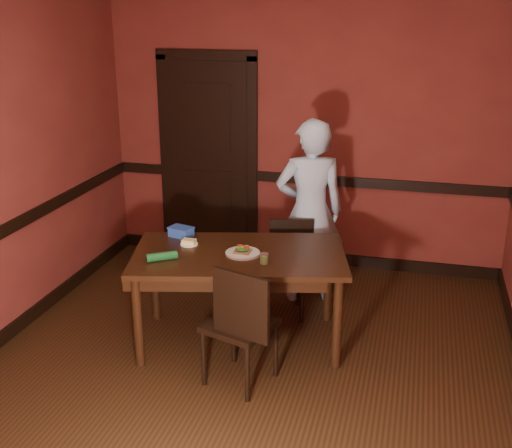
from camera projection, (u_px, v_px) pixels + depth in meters
The scene contains 16 objects.
floor at pixel (244, 373), 4.75m from camera, with size 4.00×4.50×0.01m, color black.
wall_back at pixel (304, 135), 6.36m from camera, with size 4.00×0.02×2.70m, color maroon.
wall_front at pixel (70, 379), 2.25m from camera, with size 4.00×0.02×2.70m, color maroon.
dado_back at pixel (303, 179), 6.50m from camera, with size 4.00×0.03×0.10m, color black.
baseboard_back at pixel (301, 256), 6.77m from camera, with size 4.00×0.03×0.12m, color black.
baseboard_left at pixel (9, 333), 5.20m from camera, with size 0.03×4.50×0.12m, color black.
door at pixel (208, 155), 6.66m from camera, with size 1.05×0.07×2.20m.
dining_table at pixel (239, 298), 5.08m from camera, with size 1.63×0.92×0.77m, color black.
chair_far at pixel (282, 270), 5.53m from camera, with size 0.39×0.39×0.83m, color black, non-canonical shape.
chair_near at pixel (240, 323), 4.51m from camera, with size 0.43×0.43×0.93m, color black, non-canonical shape.
person at pixel (310, 212), 5.68m from camera, with size 0.61×0.40×1.67m, color #A5C6D9.
sandwich_plate at pixel (243, 252), 4.92m from camera, with size 0.27×0.27×0.07m.
sauce_jar at pixel (264, 258), 4.74m from camera, with size 0.07×0.07×0.08m.
cheese_saucer at pixel (189, 243), 5.11m from camera, with size 0.14×0.14×0.04m.
food_tub at pixel (181, 232), 5.28m from camera, with size 0.22×0.18×0.08m.
wrapped_veg at pixel (162, 256), 4.80m from camera, with size 0.06×0.06×0.23m, color #144D1F.
Camera 1 is at (1.12, -3.97, 2.60)m, focal length 45.00 mm.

